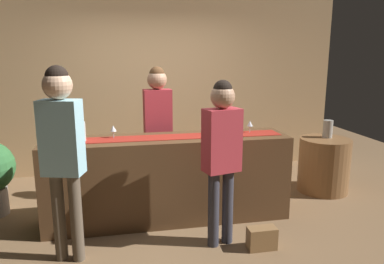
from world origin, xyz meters
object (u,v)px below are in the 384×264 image
(wine_bottle_clear, at_px, (82,131))
(round_side_table, at_px, (324,165))
(wine_bottle_amber, at_px, (52,132))
(wine_glass_near_customer, at_px, (250,124))
(customer_browsing, at_px, (62,143))
(handbag, at_px, (262,238))
(customer_sipping, at_px, (222,147))
(wine_glass_mid_counter, at_px, (113,129))
(bartender, at_px, (158,119))
(vase_on_side_table, at_px, (328,129))

(wine_bottle_clear, relative_size, round_side_table, 0.41)
(wine_bottle_amber, relative_size, wine_glass_near_customer, 2.10)
(customer_browsing, bearing_deg, handbag, 9.85)
(wine_bottle_amber, bearing_deg, wine_bottle_clear, 2.38)
(wine_bottle_amber, distance_m, handbag, 2.37)
(customer_sipping, height_order, customer_browsing, customer_browsing)
(customer_browsing, bearing_deg, round_side_table, 34.62)
(customer_sipping, bearing_deg, wine_bottle_clear, 138.59)
(wine_bottle_clear, distance_m, wine_glass_mid_counter, 0.33)
(wine_bottle_clear, height_order, wine_glass_mid_counter, wine_bottle_clear)
(wine_glass_mid_counter, height_order, bartender, bartender)
(round_side_table, relative_size, vase_on_side_table, 3.08)
(wine_bottle_amber, xyz_separation_m, handbag, (2.00, -0.83, -0.96))
(wine_glass_near_customer, bearing_deg, customer_sipping, -126.71)
(customer_browsing, bearing_deg, wine_glass_mid_counter, 75.99)
(wine_bottle_clear, relative_size, customer_browsing, 0.17)
(wine_glass_near_customer, relative_size, bartender, 0.08)
(wine_bottle_clear, height_order, customer_browsing, customer_browsing)
(wine_bottle_amber, height_order, handbag, wine_bottle_amber)
(customer_sipping, bearing_deg, bartender, 95.99)
(customer_sipping, relative_size, customer_browsing, 0.92)
(customer_browsing, bearing_deg, wine_glass_near_customer, 35.67)
(wine_bottle_amber, xyz_separation_m, bartender, (1.15, 0.60, -0.01))
(customer_browsing, height_order, round_side_table, customer_browsing)
(wine_glass_mid_counter, bearing_deg, wine_glass_near_customer, -0.50)
(bartender, bearing_deg, customer_sipping, 107.34)
(wine_bottle_clear, height_order, wine_glass_near_customer, wine_bottle_clear)
(handbag, bearing_deg, wine_glass_near_customer, 79.01)
(bartender, relative_size, round_side_table, 2.32)
(wine_glass_mid_counter, distance_m, bartender, 0.74)
(wine_glass_mid_counter, height_order, handbag, wine_glass_mid_counter)
(wine_bottle_amber, distance_m, wine_glass_near_customer, 2.18)
(wine_glass_near_customer, distance_m, customer_sipping, 0.92)
(wine_glass_mid_counter, height_order, customer_browsing, customer_browsing)
(round_side_table, bearing_deg, customer_sipping, -147.69)
(bartender, height_order, vase_on_side_table, bartender)
(wine_bottle_amber, relative_size, round_side_table, 0.41)
(wine_glass_mid_counter, bearing_deg, bartender, 43.35)
(wine_glass_mid_counter, xyz_separation_m, customer_sipping, (1.01, -0.75, -0.06))
(bartender, xyz_separation_m, round_side_table, (2.26, -0.13, -0.69))
(wine_bottle_clear, bearing_deg, wine_glass_mid_counter, 13.70)
(customer_browsing, distance_m, round_side_table, 3.49)
(wine_glass_mid_counter, bearing_deg, customer_browsing, -119.22)
(wine_bottle_amber, height_order, wine_glass_mid_counter, wine_bottle_amber)
(customer_sipping, distance_m, handbag, 0.98)
(wine_glass_near_customer, xyz_separation_m, wine_glass_mid_counter, (-1.56, 0.01, 0.00))
(wine_bottle_amber, distance_m, round_side_table, 3.51)
(wine_bottle_amber, height_order, bartender, bartender)
(wine_glass_mid_counter, distance_m, customer_sipping, 1.26)
(wine_bottle_amber, xyz_separation_m, round_side_table, (3.41, 0.47, -0.70))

